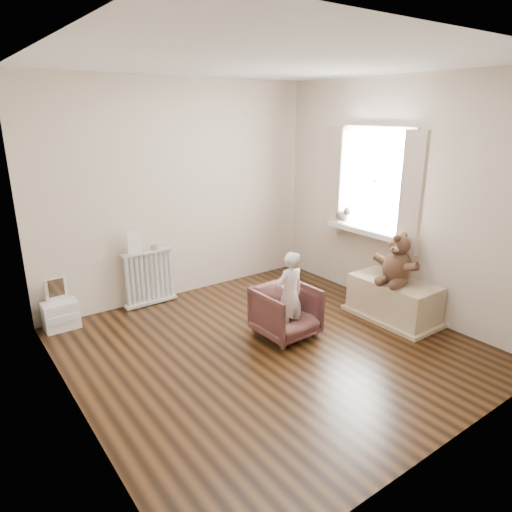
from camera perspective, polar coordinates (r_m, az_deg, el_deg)
floor at (r=4.58m, az=1.82°, el=-11.32°), size 3.60×3.60×0.01m
ceiling at (r=4.03m, az=2.21°, el=23.08°), size 3.60×3.60×0.01m
back_wall at (r=5.61m, az=-9.47°, el=8.00°), size 3.60×0.02×2.60m
front_wall at (r=2.96m, az=23.91°, el=-1.99°), size 3.60×0.02×2.60m
left_wall at (r=3.36m, az=-23.05°, el=0.31°), size 0.02×3.60×2.60m
right_wall at (r=5.39m, az=17.41°, el=7.04°), size 0.02×3.60×2.60m
window at (r=5.52m, az=14.80°, el=9.07°), size 0.03×0.90×1.10m
window_sill at (r=5.56m, az=13.74°, el=3.10°), size 0.22×1.10×0.06m
curtain_left at (r=5.10m, az=18.89°, el=7.36°), size 0.06×0.26×1.30m
curtain_right at (r=5.82m, az=9.70°, el=9.22°), size 0.06×0.26×1.30m
radiator at (r=5.53m, az=-13.22°, el=-2.15°), size 0.64×0.12×0.67m
paper_doll at (r=5.35m, az=-15.01°, el=1.72°), size 0.16×0.01×0.27m
tin_a at (r=5.47m, az=-12.60°, el=1.06°), size 0.09×0.09×0.05m
toy_vanity at (r=5.27m, az=-23.39°, el=-5.54°), size 0.35×0.25×0.55m
armchair at (r=4.70m, az=3.76°, el=-6.96°), size 0.58×0.59×0.53m
child at (r=4.59m, az=4.21°, el=-4.85°), size 0.33×0.22×0.89m
toy_bench at (r=5.32m, az=16.78°, el=-5.43°), size 0.50×0.94×0.44m
teddy_bear at (r=5.11m, az=17.32°, el=-0.83°), size 0.49×0.41×0.54m
plush_cat at (r=5.78m, az=10.78°, el=5.17°), size 0.16×0.25×0.21m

